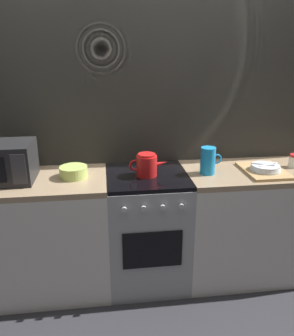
# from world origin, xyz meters

# --- Properties ---
(ground_plane) EXTENTS (8.00, 8.00, 0.00)m
(ground_plane) POSITION_xyz_m (0.00, 0.00, 0.00)
(ground_plane) COLOR #2D2D33
(back_wall) EXTENTS (3.60, 0.05, 2.40)m
(back_wall) POSITION_xyz_m (0.00, 0.32, 1.20)
(back_wall) COLOR #B2AD9E
(back_wall) RESTS_ON ground_plane
(counter_left) EXTENTS (1.20, 0.60, 0.90)m
(counter_left) POSITION_xyz_m (-0.90, 0.00, 0.45)
(counter_left) COLOR silver
(counter_left) RESTS_ON ground_plane
(stove_unit) EXTENTS (0.60, 0.63, 0.90)m
(stove_unit) POSITION_xyz_m (-0.00, -0.00, 0.45)
(stove_unit) COLOR #9E9EA3
(stove_unit) RESTS_ON ground_plane
(counter_right) EXTENTS (1.20, 0.60, 0.90)m
(counter_right) POSITION_xyz_m (0.90, 0.00, 0.45)
(counter_right) COLOR silver
(counter_right) RESTS_ON ground_plane
(kettle) EXTENTS (0.28, 0.15, 0.17)m
(kettle) POSITION_xyz_m (-0.00, -0.02, 0.98)
(kettle) COLOR red
(kettle) RESTS_ON stove_unit
(mixing_bowl) EXTENTS (0.20, 0.20, 0.08)m
(mixing_bowl) POSITION_xyz_m (-0.53, 0.01, 0.94)
(mixing_bowl) COLOR #B7D166
(mixing_bowl) RESTS_ON counter_left
(pitcher) EXTENTS (0.16, 0.11, 0.20)m
(pitcher) POSITION_xyz_m (0.45, -0.04, 1.00)
(pitcher) COLOR #198CD8
(pitcher) RESTS_ON counter_right
(dish_pile) EXTENTS (0.30, 0.40, 0.07)m
(dish_pile) POSITION_xyz_m (0.88, -0.07, 0.92)
(dish_pile) COLOR tan
(dish_pile) RESTS_ON counter_right
(spice_jar) EXTENTS (0.08, 0.08, 0.10)m
(spice_jar) POSITION_xyz_m (1.15, 0.02, 0.95)
(spice_jar) COLOR silver
(spice_jar) RESTS_ON counter_right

